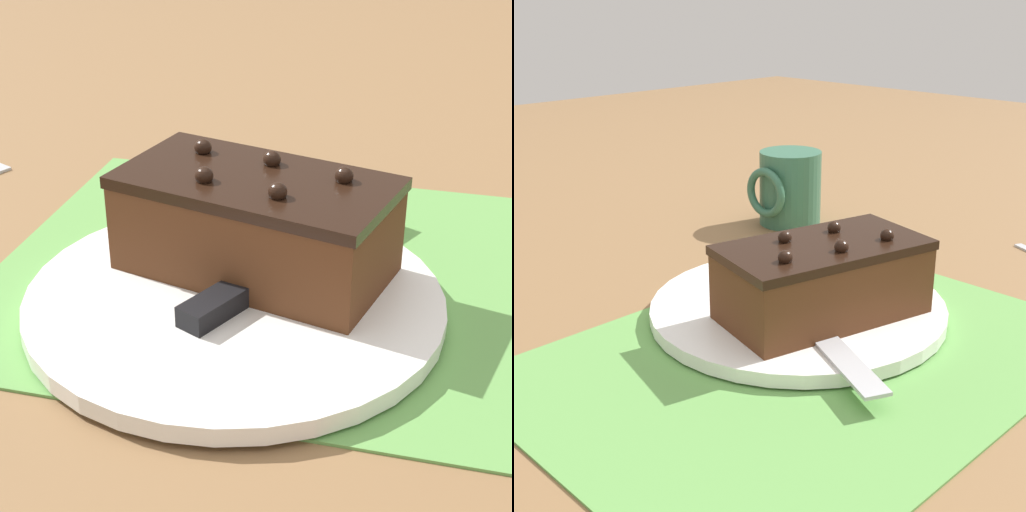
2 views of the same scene
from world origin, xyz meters
TOP-DOWN VIEW (x-y plane):
  - ground_plane at (0.00, 0.00)m, footprint 3.00×3.00m
  - placemat_woven at (0.00, 0.00)m, footprint 0.46×0.34m
  - cake_plate at (-0.05, -0.06)m, footprint 0.27×0.27m
  - chocolate_cake at (-0.04, -0.02)m, footprint 0.19×0.13m
  - serving_knife at (-0.03, -0.04)m, footprint 0.12×0.22m

SIDE VIEW (x-z plane):
  - ground_plane at x=0.00m, z-range 0.00..0.00m
  - placemat_woven at x=0.00m, z-range 0.00..0.00m
  - cake_plate at x=-0.05m, z-range 0.00..0.02m
  - serving_knife at x=-0.03m, z-range 0.01..0.03m
  - chocolate_cake at x=-0.04m, z-range 0.01..0.09m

